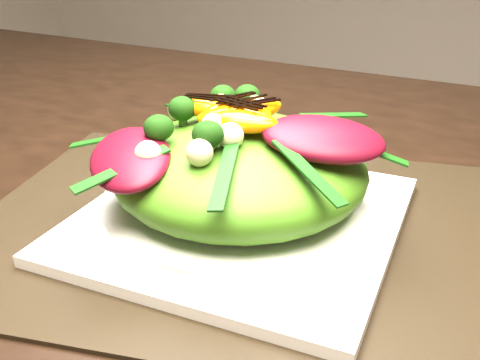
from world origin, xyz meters
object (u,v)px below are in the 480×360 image
at_px(orange_segment, 234,107).
at_px(placemat, 240,225).
at_px(dining_table, 92,142).
at_px(plate_base, 240,218).
at_px(salad_bowl, 240,204).
at_px(lettuce_mound, 240,169).

bearing_deg(orange_segment, placemat, -55.57).
relative_size(dining_table, placemat, 3.32).
bearing_deg(dining_table, plate_base, -25.31).
bearing_deg(dining_table, placemat, -25.31).
xyz_separation_m(salad_bowl, lettuce_mound, (0.00, 0.00, 0.03)).
xyz_separation_m(placemat, orange_segment, (-0.02, 0.03, 0.10)).
distance_m(plate_base, orange_segment, 0.10).
bearing_deg(plate_base, orange_segment, 124.43).
relative_size(plate_base, orange_segment, 4.38).
distance_m(placemat, orange_segment, 0.11).
height_order(lettuce_mound, orange_segment, orange_segment).
bearing_deg(orange_segment, lettuce_mound, -55.57).
relative_size(salad_bowl, orange_segment, 3.93).
distance_m(dining_table, lettuce_mound, 0.34).
bearing_deg(lettuce_mound, dining_table, 154.69).
height_order(placemat, plate_base, plate_base).
bearing_deg(dining_table, lettuce_mound, -25.31).
xyz_separation_m(salad_bowl, orange_segment, (-0.02, 0.03, 0.08)).
height_order(plate_base, salad_bowl, salad_bowl).
distance_m(salad_bowl, orange_segment, 0.09).
bearing_deg(orange_segment, plate_base, -55.57).
xyz_separation_m(plate_base, lettuce_mound, (0.00, 0.00, 0.05)).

